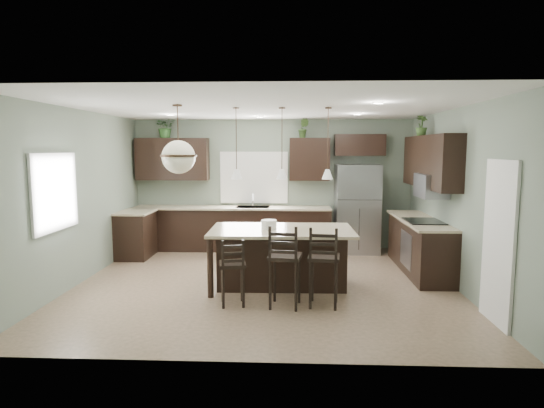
% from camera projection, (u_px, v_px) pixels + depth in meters
% --- Properties ---
extents(ground, '(6.00, 6.00, 0.00)m').
position_uv_depth(ground, '(265.00, 283.00, 7.37)').
color(ground, '#9E8466').
rests_on(ground, ground).
extents(pantry_door, '(0.04, 0.82, 2.04)m').
position_uv_depth(pantry_door, '(498.00, 243.00, 5.57)').
color(pantry_door, white).
rests_on(pantry_door, ground).
extents(window_back, '(1.35, 0.02, 1.00)m').
position_uv_depth(window_back, '(254.00, 177.00, 9.91)').
color(window_back, white).
rests_on(window_back, room_shell).
extents(window_left, '(0.02, 1.10, 1.00)m').
position_uv_depth(window_left, '(54.00, 192.00, 6.52)').
color(window_left, white).
rests_on(window_left, room_shell).
extents(left_return_cabs, '(0.60, 0.90, 0.90)m').
position_uv_depth(left_return_cabs, '(136.00, 235.00, 9.12)').
color(left_return_cabs, black).
rests_on(left_return_cabs, ground).
extents(left_return_countertop, '(0.66, 0.96, 0.04)m').
position_uv_depth(left_return_countertop, '(136.00, 212.00, 9.06)').
color(left_return_countertop, beige).
rests_on(left_return_countertop, left_return_cabs).
extents(back_lower_cabs, '(4.20, 0.60, 0.90)m').
position_uv_depth(back_lower_cabs, '(232.00, 229.00, 9.78)').
color(back_lower_cabs, black).
rests_on(back_lower_cabs, ground).
extents(back_countertop, '(4.20, 0.66, 0.04)m').
position_uv_depth(back_countertop, '(232.00, 208.00, 9.70)').
color(back_countertop, beige).
rests_on(back_countertop, back_lower_cabs).
extents(sink_inset, '(0.70, 0.45, 0.01)m').
position_uv_depth(sink_inset, '(253.00, 207.00, 9.68)').
color(sink_inset, gray).
rests_on(sink_inset, back_countertop).
extents(faucet, '(0.02, 0.02, 0.28)m').
position_uv_depth(faucet, '(253.00, 201.00, 9.63)').
color(faucet, silver).
rests_on(faucet, back_countertop).
extents(back_upper_left, '(1.55, 0.34, 0.90)m').
position_uv_depth(back_upper_left, '(172.00, 159.00, 9.79)').
color(back_upper_left, black).
rests_on(back_upper_left, room_shell).
extents(back_upper_right, '(0.85, 0.34, 0.90)m').
position_uv_depth(back_upper_right, '(310.00, 159.00, 9.65)').
color(back_upper_right, black).
rests_on(back_upper_right, room_shell).
extents(fridge_header, '(1.05, 0.34, 0.45)m').
position_uv_depth(fridge_header, '(360.00, 145.00, 9.57)').
color(fridge_header, black).
rests_on(fridge_header, room_shell).
extents(right_lower_cabs, '(0.60, 2.35, 0.90)m').
position_uv_depth(right_lower_cabs, '(419.00, 246.00, 8.06)').
color(right_lower_cabs, black).
rests_on(right_lower_cabs, ground).
extents(right_countertop, '(0.66, 2.35, 0.04)m').
position_uv_depth(right_countertop, '(419.00, 220.00, 8.00)').
color(right_countertop, beige).
rests_on(right_countertop, right_lower_cabs).
extents(cooktop, '(0.58, 0.75, 0.02)m').
position_uv_depth(cooktop, '(424.00, 221.00, 7.73)').
color(cooktop, black).
rests_on(cooktop, right_countertop).
extents(wall_oven_front, '(0.01, 0.72, 0.60)m').
position_uv_depth(wall_oven_front, '(406.00, 250.00, 7.80)').
color(wall_oven_front, gray).
rests_on(wall_oven_front, right_lower_cabs).
extents(right_upper_cabs, '(0.34, 2.35, 0.90)m').
position_uv_depth(right_upper_cabs, '(430.00, 162.00, 7.87)').
color(right_upper_cabs, black).
rests_on(right_upper_cabs, room_shell).
extents(microwave, '(0.40, 0.75, 0.40)m').
position_uv_depth(microwave, '(431.00, 186.00, 7.65)').
color(microwave, gray).
rests_on(microwave, right_upper_cabs).
extents(refrigerator, '(0.90, 0.74, 1.85)m').
position_uv_depth(refrigerator, '(357.00, 209.00, 9.53)').
color(refrigerator, '#96969E').
rests_on(refrigerator, ground).
extents(kitchen_island, '(2.24, 1.30, 0.92)m').
position_uv_depth(kitchen_island, '(282.00, 258.00, 7.15)').
color(kitchen_island, black).
rests_on(kitchen_island, ground).
extents(serving_dish, '(0.24, 0.24, 0.14)m').
position_uv_depth(serving_dish, '(269.00, 224.00, 7.09)').
color(serving_dish, white).
rests_on(serving_dish, kitchen_island).
extents(bar_stool_left, '(0.41, 0.41, 0.95)m').
position_uv_depth(bar_stool_left, '(233.00, 272.00, 6.28)').
color(bar_stool_left, black).
rests_on(bar_stool_left, ground).
extents(bar_stool_center, '(0.48, 0.48, 1.16)m').
position_uv_depth(bar_stool_center, '(285.00, 266.00, 6.21)').
color(bar_stool_center, black).
rests_on(bar_stool_center, ground).
extents(bar_stool_right, '(0.47, 0.47, 1.13)m').
position_uv_depth(bar_stool_right, '(324.00, 266.00, 6.24)').
color(bar_stool_right, black).
rests_on(bar_stool_right, ground).
extents(pendant_left, '(0.17, 0.17, 1.10)m').
position_uv_depth(pendant_left, '(236.00, 143.00, 6.95)').
color(pendant_left, silver).
rests_on(pendant_left, room_shell).
extents(pendant_center, '(0.17, 0.17, 1.10)m').
position_uv_depth(pendant_center, '(282.00, 143.00, 6.93)').
color(pendant_center, white).
rests_on(pendant_center, room_shell).
extents(pendant_right, '(0.17, 0.17, 1.10)m').
position_uv_depth(pendant_right, '(328.00, 143.00, 6.91)').
color(pendant_right, white).
rests_on(pendant_right, room_shell).
extents(chandelier, '(0.52, 0.52, 0.99)m').
position_uv_depth(chandelier, '(178.00, 139.00, 6.50)').
color(chandelier, beige).
rests_on(chandelier, room_shell).
extents(plant_back_left, '(0.53, 0.50, 0.47)m').
position_uv_depth(plant_back_left, '(166.00, 127.00, 9.68)').
color(plant_back_left, '#2C5726').
rests_on(plant_back_left, back_upper_left).
extents(plant_back_right, '(0.27, 0.24, 0.40)m').
position_uv_depth(plant_back_right, '(303.00, 128.00, 9.55)').
color(plant_back_right, '#395826').
rests_on(plant_back_right, back_upper_right).
extents(plant_right_wall, '(0.25, 0.25, 0.38)m').
position_uv_depth(plant_right_wall, '(421.00, 126.00, 8.32)').
color(plant_right_wall, '#3A5A27').
rests_on(plant_right_wall, right_upper_cabs).
extents(room_shell, '(6.00, 6.00, 6.00)m').
position_uv_depth(room_shell, '(265.00, 179.00, 7.16)').
color(room_shell, slate).
rests_on(room_shell, ground).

